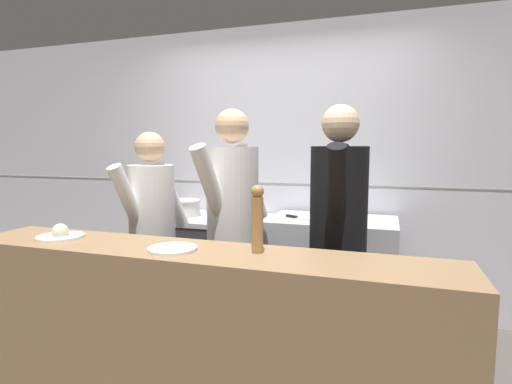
{
  "coord_description": "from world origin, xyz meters",
  "views": [
    {
      "loc": [
        0.94,
        -2.12,
        1.48
      ],
      "look_at": [
        0.0,
        0.74,
        1.15
      ],
      "focal_mm": 28.0,
      "sensor_mm": 36.0,
      "label": 1
    }
  ],
  "objects": [
    {
      "name": "sauce_pot",
      "position": [
        -0.32,
        1.18,
        0.95
      ],
      "size": [
        0.28,
        0.28,
        0.16
      ],
      "color": "#B7BABF",
      "rests_on": "oven_range"
    },
    {
      "name": "plated_dish_appetiser",
      "position": [
        -0.09,
        -0.35,
        0.97
      ],
      "size": [
        0.25,
        0.25,
        0.02
      ],
      "color": "white",
      "rests_on": "pass_counter"
    },
    {
      "name": "stock_pot",
      "position": [
        -0.82,
        1.09,
        0.94
      ],
      "size": [
        0.32,
        0.32,
        0.15
      ],
      "color": "beige",
      "rests_on": "oven_range"
    },
    {
      "name": "oven_range",
      "position": [
        -0.53,
        1.12,
        0.43
      ],
      "size": [
        1.04,
        0.71,
        0.87
      ],
      "color": "#38383D",
      "rests_on": "ground_plane"
    },
    {
      "name": "plated_dish_main",
      "position": [
        -0.86,
        -0.3,
        0.98
      ],
      "size": [
        0.26,
        0.26,
        0.09
      ],
      "color": "white",
      "rests_on": "pass_counter"
    },
    {
      "name": "chef_line",
      "position": [
        0.66,
        0.39,
        0.97
      ],
      "size": [
        0.38,
        0.76,
        1.75
      ],
      "rotation": [
        0.0,
        0.0,
        0.06
      ],
      "color": "black",
      "rests_on": "ground_plane"
    },
    {
      "name": "chef_head_cook",
      "position": [
        -0.64,
        0.32,
        0.89
      ],
      "size": [
        0.4,
        0.69,
        1.59
      ],
      "rotation": [
        0.0,
        0.0,
        -0.28
      ],
      "color": "black",
      "rests_on": "ground_plane"
    },
    {
      "name": "wall_back_tiled",
      "position": [
        0.0,
        1.52,
        1.3
      ],
      "size": [
        8.0,
        0.06,
        2.6
      ],
      "color": "silver",
      "rests_on": "ground_plane"
    },
    {
      "name": "pepper_mill",
      "position": [
        0.33,
        -0.25,
        1.14
      ],
      "size": [
        0.07,
        0.07,
        0.34
      ],
      "color": "#AD7A47",
      "rests_on": "pass_counter"
    },
    {
      "name": "pass_counter",
      "position": [
        0.0,
        -0.3,
        0.47
      ],
      "size": [
        2.69,
        0.45,
        0.96
      ],
      "color": "#93704C",
      "rests_on": "ground_plane"
    },
    {
      "name": "chefs_knife",
      "position": [
        0.28,
        1.04,
        0.91
      ],
      "size": [
        0.32,
        0.2,
        0.02
      ],
      "color": "#B7BABF",
      "rests_on": "prep_counter"
    },
    {
      "name": "prep_counter",
      "position": [
        0.53,
        1.12,
        0.45
      ],
      "size": [
        1.02,
        0.65,
        0.91
      ],
      "color": "#B7BABF",
      "rests_on": "ground_plane"
    },
    {
      "name": "chef_sous",
      "position": [
        -0.06,
        0.4,
        0.97
      ],
      "size": [
        0.45,
        0.75,
        1.74
      ],
      "rotation": [
        0.0,
        0.0,
        -0.32
      ],
      "color": "black",
      "rests_on": "ground_plane"
    },
    {
      "name": "mixing_bowl_steel",
      "position": [
        0.38,
        1.19,
        0.96
      ],
      "size": [
        0.2,
        0.2,
        0.1
      ],
      "color": "#B7BABF",
      "rests_on": "prep_counter"
    }
  ]
}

